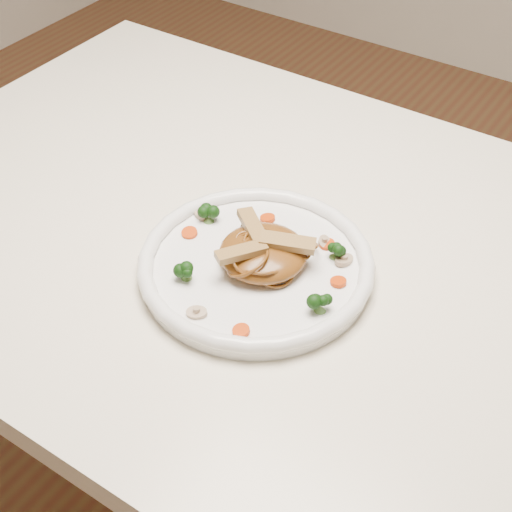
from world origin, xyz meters
The scene contains 19 objects.
table centered at (0.00, 0.00, 0.65)m, with size 1.20×0.80×0.75m.
plate centered at (0.03, -0.07, 0.76)m, with size 0.29×0.29×0.02m, color white.
noodle_mound centered at (0.03, -0.06, 0.78)m, with size 0.11×0.11×0.04m, color brown.
chicken_a centered at (0.06, -0.05, 0.80)m, with size 0.07×0.02×0.01m, color #A4834D.
chicken_b centered at (0.00, -0.04, 0.80)m, with size 0.06×0.02×0.01m, color #A4834D.
chicken_c centered at (0.02, -0.09, 0.80)m, with size 0.06×0.02×0.01m, color #A4834D.
broccoli_0 centered at (0.10, 0.00, 0.78)m, with size 0.02×0.02×0.03m, color #11350B, non-canonical shape.
broccoli_1 centered at (-0.07, -0.03, 0.78)m, with size 0.02×0.02×0.03m, color #11350B, non-canonical shape.
broccoli_2 centered at (-0.03, -0.14, 0.78)m, with size 0.03×0.03×0.03m, color #11350B, non-canonical shape.
broccoli_3 centered at (0.13, -0.09, 0.78)m, with size 0.03×0.03×0.03m, color #11350B, non-canonical shape.
carrot_0 centered at (0.08, 0.01, 0.77)m, with size 0.02×0.02×0.01m, color #BF2D07.
carrot_1 centered at (-0.08, -0.07, 0.77)m, with size 0.02×0.02×0.01m, color #BF2D07.
carrot_2 centered at (0.13, -0.04, 0.77)m, with size 0.02×0.02×0.01m, color #BF2D07.
carrot_3 centered at (-0.01, 0.01, 0.77)m, with size 0.02×0.02×0.01m, color #BF2D07.
carrot_4 centered at (0.07, -0.17, 0.77)m, with size 0.02×0.02×0.01m, color #BF2D07.
mushroom_0 centered at (0.02, -0.18, 0.77)m, with size 0.02×0.02×0.01m, color tan.
mushroom_1 centered at (0.11, 0.00, 0.77)m, with size 0.03×0.03×0.01m, color tan.
mushroom_2 centered at (-0.09, -0.03, 0.77)m, with size 0.02×0.02×0.01m, color tan.
mushroom_3 centered at (0.08, 0.01, 0.77)m, with size 0.02×0.02×0.01m, color tan.
Camera 1 is at (0.40, -0.64, 1.40)m, focal length 52.39 mm.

